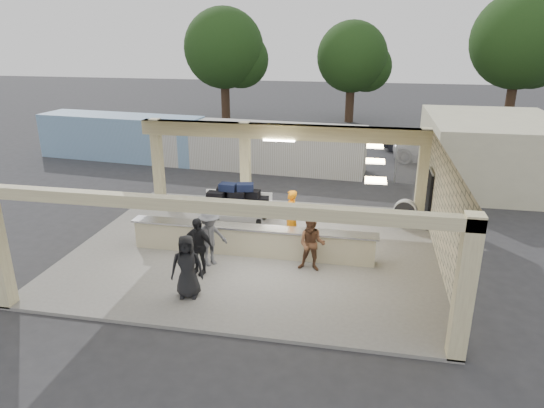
% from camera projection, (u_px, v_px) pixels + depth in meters
% --- Properties ---
extents(ground, '(120.00, 120.00, 0.00)m').
position_uv_depth(ground, '(255.00, 250.00, 16.61)').
color(ground, '#2D2D30').
rests_on(ground, ground).
extents(pavilion, '(12.01, 10.00, 3.55)m').
position_uv_depth(pavilion, '(265.00, 207.00, 16.73)').
color(pavilion, slate).
rests_on(pavilion, ground).
extents(baggage_counter, '(8.20, 0.58, 0.98)m').
position_uv_depth(baggage_counter, '(252.00, 240.00, 15.95)').
color(baggage_counter, '#C3B891').
rests_on(baggage_counter, pavilion).
extents(luggage_cart, '(2.72, 1.71, 1.57)m').
position_uv_depth(luggage_cart, '(233.00, 202.00, 18.50)').
color(luggage_cart, white).
rests_on(luggage_cart, pavilion).
extents(drum_fan, '(0.93, 0.50, 0.99)m').
position_uv_depth(drum_fan, '(405.00, 211.00, 18.42)').
color(drum_fan, white).
rests_on(drum_fan, pavilion).
extents(baggage_handler, '(0.41, 0.69, 1.83)m').
position_uv_depth(baggage_handler, '(291.00, 216.00, 16.92)').
color(baggage_handler, orange).
rests_on(baggage_handler, pavilion).
extents(passenger_a, '(0.85, 0.40, 1.73)m').
position_uv_depth(passenger_a, '(312.00, 244.00, 14.76)').
color(passenger_a, brown).
rests_on(passenger_a, pavilion).
extents(passenger_b, '(1.12, 0.65, 1.80)m').
position_uv_depth(passenger_b, '(198.00, 246.00, 14.56)').
color(passenger_b, black).
rests_on(passenger_b, pavilion).
extents(passenger_c, '(1.11, 1.15, 1.83)m').
position_uv_depth(passenger_c, '(210.00, 238.00, 15.09)').
color(passenger_c, '#55565B').
rests_on(passenger_c, pavilion).
extents(passenger_d, '(0.94, 0.54, 1.82)m').
position_uv_depth(passenger_d, '(187.00, 266.00, 13.27)').
color(passenger_d, black).
rests_on(passenger_d, pavilion).
extents(car_white_a, '(5.76, 3.99, 1.50)m').
position_uv_depth(car_white_a, '(444.00, 151.00, 27.20)').
color(car_white_a, white).
rests_on(car_white_a, ground).
extents(car_white_b, '(4.80, 3.55, 1.43)m').
position_uv_depth(car_white_b, '(506.00, 154.00, 26.79)').
color(car_white_b, white).
rests_on(car_white_b, ground).
extents(car_dark, '(3.97, 3.13, 1.27)m').
position_uv_depth(car_dark, '(415.00, 143.00, 29.59)').
color(car_dark, black).
rests_on(car_dark, ground).
extents(container_white, '(11.45, 3.07, 2.45)m').
position_uv_depth(container_white, '(260.00, 146.00, 26.17)').
color(container_white, silver).
rests_on(container_white, ground).
extents(container_blue, '(9.89, 3.26, 2.52)m').
position_uv_depth(container_blue, '(122.00, 137.00, 28.38)').
color(container_blue, '#7D9CC8').
rests_on(container_blue, ground).
extents(fence, '(12.06, 0.06, 2.03)m').
position_uv_depth(fence, '(528.00, 169.00, 22.58)').
color(fence, gray).
rests_on(fence, ground).
extents(tree_left, '(6.60, 6.30, 9.00)m').
position_uv_depth(tree_left, '(228.00, 52.00, 38.46)').
color(tree_left, '#382619').
rests_on(tree_left, ground).
extents(tree_mid, '(6.00, 5.60, 8.00)m').
position_uv_depth(tree_mid, '(356.00, 60.00, 38.71)').
color(tree_mid, '#382619').
rests_on(tree_mid, ground).
extents(tree_right, '(7.20, 7.00, 10.00)m').
position_uv_depth(tree_right, '(524.00, 44.00, 35.19)').
color(tree_right, '#382619').
rests_on(tree_right, ground).
extents(adjacent_building, '(6.00, 8.00, 3.20)m').
position_uv_depth(adjacent_building, '(491.00, 151.00, 23.60)').
color(adjacent_building, beige).
rests_on(adjacent_building, ground).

